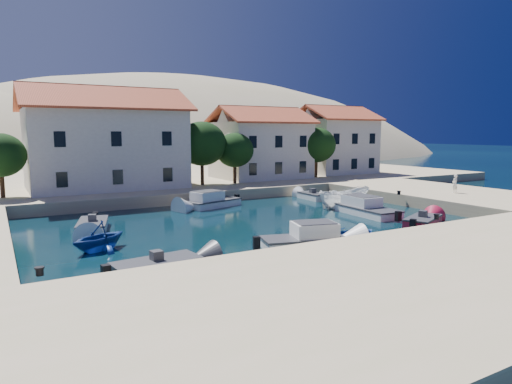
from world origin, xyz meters
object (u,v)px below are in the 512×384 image
Objects in this scene: rowboat_south at (351,241)px; boat_east at (344,208)px; cabin_cruiser_south at (304,240)px; pedestrian at (455,184)px; cabin_cruiser_east at (368,209)px; building_left at (105,137)px; building_mid at (260,142)px; building_right at (334,139)px.

rowboat_south is 12.15m from boat_east.
pedestrian reaches higher than cabin_cruiser_south.
rowboat_south is 9.07m from cabin_cruiser_east.
cabin_cruiser_east is (15.31, -19.88, -5.46)m from building_left.
building_mid is (18.00, 1.00, -0.71)m from building_left.
rowboat_south is (8.39, -25.73, -5.94)m from building_left.
pedestrian is (20.89, 6.03, 1.35)m from cabin_cruiser_south.
building_left is 1.56× the size of building_right.
pedestrian is at bearing -37.19° from building_left.
cabin_cruiser_east is (-14.69, -21.88, -5.00)m from building_right.
rowboat_south is at bearing 16.49° from pedestrian.
cabin_cruiser_east is at bearing 44.97° from cabin_cruiser_south.
rowboat_south is at bearing 133.75° from cabin_cruiser_east.
building_right is at bearing 4.76° from building_mid.
building_left is 2.59× the size of cabin_cruiser_east.
building_mid is 2.13× the size of cabin_cruiser_south.
rowboat_south is 0.74× the size of cabin_cruiser_east.
rowboat_south is (-9.61, -26.73, -5.22)m from building_mid.
cabin_cruiser_south is at bearing 78.46° from rowboat_south.
pedestrian is (25.90, -19.65, -4.11)m from building_left.
building_mid is 22.37m from pedestrian.
building_right is at bearing -103.42° from pedestrian.
building_right is at bearing 3.81° from building_left.
cabin_cruiser_east is at bearing -1.41° from pedestrian.
building_right is at bearing -48.51° from rowboat_south.
boat_east is at bearing -49.66° from rowboat_south.
building_mid reaches higher than rowboat_south.
pedestrian reaches higher than boat_east.
building_left reaches higher than rowboat_south.
pedestrian is at bearing -69.07° from building_mid.
building_right is 1.93× the size of boat_east.
rowboat_south is at bearing -109.77° from building_mid.
pedestrian is at bearing -85.20° from cabin_cruiser_east.
building_right reaches higher than pedestrian.
pedestrian is (9.85, -3.34, 1.82)m from boat_east.
cabin_cruiser_east is (10.30, 5.79, -0.00)m from cabin_cruiser_south.
rowboat_south is 2.56× the size of pedestrian.
boat_east is at bearing -127.32° from building_right.
cabin_cruiser_south is 1.00× the size of boat_east.
building_right is (12.00, 1.00, 0.25)m from building_mid.
cabin_cruiser_south is at bearing 13.42° from pedestrian.
building_mid is 6.37× the size of pedestrian.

